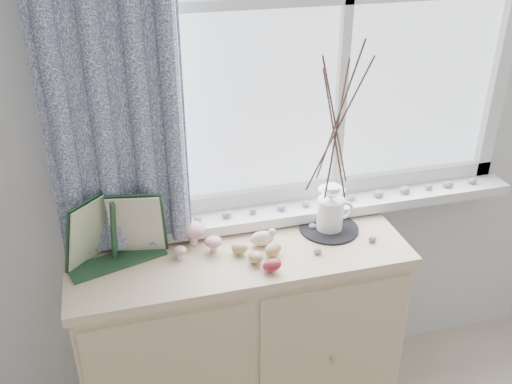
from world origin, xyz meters
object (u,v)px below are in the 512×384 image
at_px(botanical_book, 114,234).
at_px(toadstool_cluster, 196,235).
at_px(sideboard, 241,340).
at_px(twig_pitcher, 337,123).

relative_size(botanical_book, toadstool_cluster, 2.17).
bearing_deg(toadstool_cluster, botanical_book, -169.33).
distance_m(sideboard, botanical_book, 0.70).
height_order(botanical_book, toadstool_cluster, botanical_book).
distance_m(toadstool_cluster, twig_pitcher, 0.63).
relative_size(sideboard, toadstool_cluster, 6.84).
relative_size(botanical_book, twig_pitcher, 0.51).
relative_size(sideboard, twig_pitcher, 1.61).
height_order(sideboard, twig_pitcher, twig_pitcher).
xyz_separation_m(toadstool_cluster, twig_pitcher, (0.50, -0.02, 0.38)).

